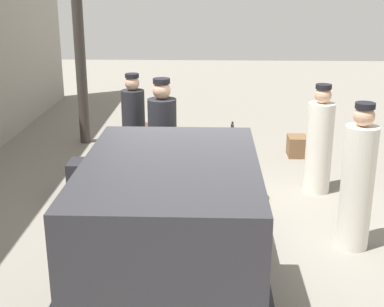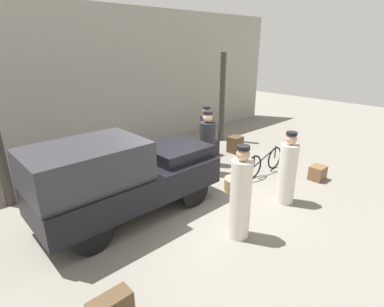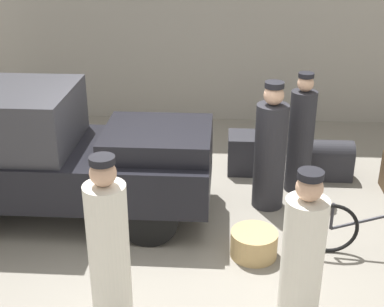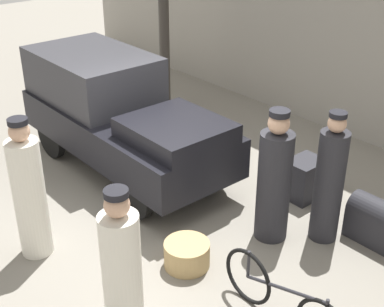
{
  "view_description": "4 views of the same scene",
  "coord_description": "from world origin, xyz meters",
  "px_view_note": "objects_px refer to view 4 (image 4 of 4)",
  "views": [
    {
      "loc": [
        -6.33,
        -0.03,
        3.09
      ],
      "look_at": [
        0.2,
        0.2,
        0.95
      ],
      "focal_mm": 50.0,
      "sensor_mm": 36.0,
      "label": 1
    },
    {
      "loc": [
        -4.31,
        -4.65,
        3.39
      ],
      "look_at": [
        0.2,
        0.2,
        0.95
      ],
      "focal_mm": 28.0,
      "sensor_mm": 36.0,
      "label": 2
    },
    {
      "loc": [
        0.58,
        -5.79,
        3.64
      ],
      "look_at": [
        0.2,
        0.2,
        0.95
      ],
      "focal_mm": 50.0,
      "sensor_mm": 36.0,
      "label": 3
    },
    {
      "loc": [
        4.86,
        -3.78,
        4.08
      ],
      "look_at": [
        0.2,
        0.2,
        0.95
      ],
      "focal_mm": 50.0,
      "sensor_mm": 36.0,
      "label": 4
    }
  ],
  "objects_px": {
    "conductor_in_dark_uniform": "(122,270)",
    "porter_with_bicycle": "(29,194)",
    "bicycle": "(283,301)",
    "trunk_wicker_pale": "(304,179)",
    "porter_lifting_near_truck": "(329,183)",
    "truck": "(117,111)",
    "wicker_basket": "(187,254)",
    "trunk_barrel_dark": "(378,221)",
    "porter_carrying_trunk": "(274,182)"
  },
  "relations": [
    {
      "from": "conductor_in_dark_uniform",
      "to": "porter_with_bicycle",
      "type": "bearing_deg",
      "value": -176.73
    },
    {
      "from": "bicycle",
      "to": "trunk_wicker_pale",
      "type": "xyz_separation_m",
      "value": [
        -1.47,
        2.16,
        -0.04
      ]
    },
    {
      "from": "trunk_wicker_pale",
      "to": "porter_lifting_near_truck",
      "type": "bearing_deg",
      "value": -36.3
    },
    {
      "from": "conductor_in_dark_uniform",
      "to": "porter_with_bicycle",
      "type": "xyz_separation_m",
      "value": [
        -1.77,
        -0.1,
        0.07
      ]
    },
    {
      "from": "porter_lifting_near_truck",
      "to": "porter_with_bicycle",
      "type": "distance_m",
      "value": 3.59
    },
    {
      "from": "truck",
      "to": "trunk_wicker_pale",
      "type": "bearing_deg",
      "value": 29.72
    },
    {
      "from": "bicycle",
      "to": "trunk_wicker_pale",
      "type": "relative_size",
      "value": 2.77
    },
    {
      "from": "wicker_basket",
      "to": "porter_with_bicycle",
      "type": "xyz_separation_m",
      "value": [
        -1.4,
        -1.22,
        0.66
      ]
    },
    {
      "from": "bicycle",
      "to": "conductor_in_dark_uniform",
      "type": "bearing_deg",
      "value": -129.26
    },
    {
      "from": "trunk_wicker_pale",
      "to": "trunk_barrel_dark",
      "type": "relative_size",
      "value": 0.82
    },
    {
      "from": "wicker_basket",
      "to": "porter_carrying_trunk",
      "type": "xyz_separation_m",
      "value": [
        0.23,
        1.21,
        0.64
      ]
    },
    {
      "from": "porter_with_bicycle",
      "to": "trunk_wicker_pale",
      "type": "height_order",
      "value": "porter_with_bicycle"
    },
    {
      "from": "conductor_in_dark_uniform",
      "to": "porter_with_bicycle",
      "type": "distance_m",
      "value": 1.78
    },
    {
      "from": "porter_lifting_near_truck",
      "to": "porter_carrying_trunk",
      "type": "distance_m",
      "value": 0.67
    },
    {
      "from": "truck",
      "to": "porter_with_bicycle",
      "type": "height_order",
      "value": "porter_with_bicycle"
    },
    {
      "from": "porter_with_bicycle",
      "to": "truck",
      "type": "bearing_deg",
      "value": 121.26
    },
    {
      "from": "truck",
      "to": "bicycle",
      "type": "height_order",
      "value": "truck"
    },
    {
      "from": "conductor_in_dark_uniform",
      "to": "trunk_wicker_pale",
      "type": "bearing_deg",
      "value": 97.78
    },
    {
      "from": "bicycle",
      "to": "trunk_barrel_dark",
      "type": "distance_m",
      "value": 2.02
    },
    {
      "from": "porter_lifting_near_truck",
      "to": "trunk_wicker_pale",
      "type": "xyz_separation_m",
      "value": [
        -0.79,
        0.58,
        -0.5
      ]
    },
    {
      "from": "wicker_basket",
      "to": "trunk_barrel_dark",
      "type": "height_order",
      "value": "trunk_barrel_dark"
    },
    {
      "from": "trunk_barrel_dark",
      "to": "conductor_in_dark_uniform",
      "type": "bearing_deg",
      "value": -104.13
    },
    {
      "from": "porter_with_bicycle",
      "to": "conductor_in_dark_uniform",
      "type": "bearing_deg",
      "value": 3.27
    },
    {
      "from": "truck",
      "to": "trunk_barrel_dark",
      "type": "relative_size",
      "value": 5.27
    },
    {
      "from": "conductor_in_dark_uniform",
      "to": "porter_carrying_trunk",
      "type": "bearing_deg",
      "value": 93.29
    },
    {
      "from": "porter_lifting_near_truck",
      "to": "porter_with_bicycle",
      "type": "height_order",
      "value": "porter_with_bicycle"
    },
    {
      "from": "conductor_in_dark_uniform",
      "to": "trunk_barrel_dark",
      "type": "height_order",
      "value": "conductor_in_dark_uniform"
    },
    {
      "from": "porter_carrying_trunk",
      "to": "conductor_in_dark_uniform",
      "type": "xyz_separation_m",
      "value": [
        0.13,
        -2.33,
        -0.04
      ]
    },
    {
      "from": "truck",
      "to": "conductor_in_dark_uniform",
      "type": "bearing_deg",
      "value": -32.81
    },
    {
      "from": "wicker_basket",
      "to": "porter_lifting_near_truck",
      "type": "height_order",
      "value": "porter_lifting_near_truck"
    },
    {
      "from": "porter_lifting_near_truck",
      "to": "trunk_barrel_dark",
      "type": "xyz_separation_m",
      "value": [
        0.49,
        0.42,
        -0.5
      ]
    },
    {
      "from": "porter_lifting_near_truck",
      "to": "conductor_in_dark_uniform",
      "type": "bearing_deg",
      "value": -96.53
    },
    {
      "from": "truck",
      "to": "bicycle",
      "type": "distance_m",
      "value": 4.13
    },
    {
      "from": "porter_carrying_trunk",
      "to": "trunk_barrel_dark",
      "type": "distance_m",
      "value": 1.41
    },
    {
      "from": "porter_carrying_trunk",
      "to": "wicker_basket",
      "type": "bearing_deg",
      "value": -100.96
    },
    {
      "from": "bicycle",
      "to": "porter_carrying_trunk",
      "type": "relative_size",
      "value": 0.94
    },
    {
      "from": "porter_with_bicycle",
      "to": "porter_carrying_trunk",
      "type": "bearing_deg",
      "value": 56.02
    },
    {
      "from": "trunk_wicker_pale",
      "to": "porter_carrying_trunk",
      "type": "bearing_deg",
      "value": -72.8
    },
    {
      "from": "bicycle",
      "to": "wicker_basket",
      "type": "bearing_deg",
      "value": -175.4
    },
    {
      "from": "porter_lifting_near_truck",
      "to": "porter_with_bicycle",
      "type": "xyz_separation_m",
      "value": [
        -2.09,
        -2.92,
        0.02
      ]
    },
    {
      "from": "porter_carrying_trunk",
      "to": "porter_with_bicycle",
      "type": "bearing_deg",
      "value": -123.98
    },
    {
      "from": "porter_carrying_trunk",
      "to": "bicycle",
      "type": "bearing_deg",
      "value": -43.82
    },
    {
      "from": "bicycle",
      "to": "conductor_in_dark_uniform",
      "type": "relative_size",
      "value": 0.99
    },
    {
      "from": "wicker_basket",
      "to": "conductor_in_dark_uniform",
      "type": "bearing_deg",
      "value": -71.87
    },
    {
      "from": "truck",
      "to": "porter_with_bicycle",
      "type": "relative_size",
      "value": 2.13
    },
    {
      "from": "truck",
      "to": "porter_carrying_trunk",
      "type": "distance_m",
      "value": 2.91
    },
    {
      "from": "wicker_basket",
      "to": "porter_carrying_trunk",
      "type": "relative_size",
      "value": 0.31
    },
    {
      "from": "truck",
      "to": "conductor_in_dark_uniform",
      "type": "xyz_separation_m",
      "value": [
        3.01,
        -1.94,
        -0.18
      ]
    },
    {
      "from": "truck",
      "to": "wicker_basket",
      "type": "height_order",
      "value": "truck"
    },
    {
      "from": "truck",
      "to": "porter_carrying_trunk",
      "type": "height_order",
      "value": "porter_carrying_trunk"
    }
  ]
}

